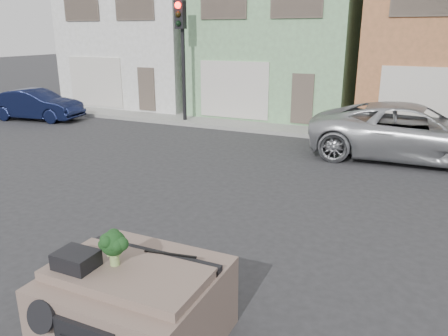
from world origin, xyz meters
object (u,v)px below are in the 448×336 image
Objects in this scene: traffic_signal at (182,64)px; navy_sedan at (38,120)px; silver_pickup at (409,159)px; broccoli at (114,248)px.

navy_sedan is at bearing -162.48° from traffic_signal.
traffic_signal reaches higher than silver_pickup.
silver_pickup is at bearing -11.56° from traffic_signal.
broccoli is (12.78, -10.57, 1.35)m from navy_sedan.
silver_pickup is 9.77m from traffic_signal.
traffic_signal is at bearing 76.38° from silver_pickup.
broccoli is (6.30, -12.61, -1.20)m from traffic_signal.
broccoli reaches higher than navy_sedan.
traffic_signal is at bearing -81.76° from navy_sedan.
traffic_signal is (-9.24, 1.89, 2.55)m from silver_pickup.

